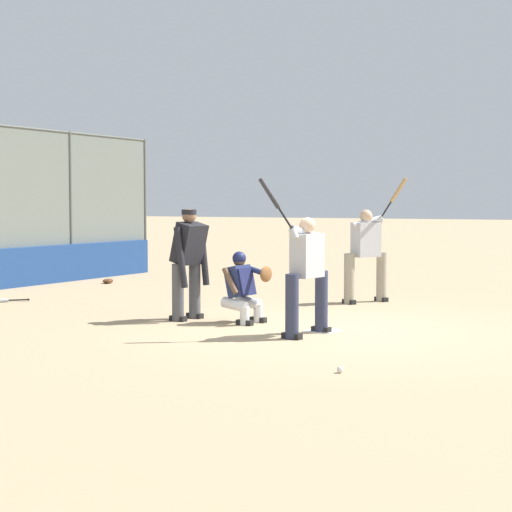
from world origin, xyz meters
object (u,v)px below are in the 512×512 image
at_px(baseball_loose, 340,370).
at_px(umpire_home, 189,260).
at_px(catcher_behind_plate, 244,286).
at_px(batter_on_deck, 366,252).
at_px(batter_at_plate, 306,271).
at_px(fielding_glove_on_dirt, 108,281).

bearing_deg(baseball_loose, umpire_home, -125.28).
relative_size(catcher_behind_plate, batter_on_deck, 0.48).
height_order(batter_at_plate, baseball_loose, batter_at_plate).
bearing_deg(baseball_loose, batter_at_plate, -145.72).
distance_m(umpire_home, fielding_glove_on_dirt, 6.49).
xyz_separation_m(batter_on_deck, fielding_glove_on_dirt, (-0.58, -6.50, -0.88)).
distance_m(batter_at_plate, umpire_home, 2.36).
relative_size(batter_on_deck, baseball_loose, 30.88).
relative_size(batter_on_deck, fielding_glove_on_dirt, 7.64).
height_order(umpire_home, fielding_glove_on_dirt, umpire_home).
xyz_separation_m(batter_at_plate, batter_on_deck, (-4.02, -0.76, 0.04)).
distance_m(umpire_home, baseball_loose, 4.69).
height_order(catcher_behind_plate, baseball_loose, catcher_behind_plate).
relative_size(fielding_glove_on_dirt, baseball_loose, 4.04).
height_order(catcher_behind_plate, umpire_home, umpire_home).
distance_m(batter_at_plate, batter_on_deck, 4.09).
height_order(catcher_behind_plate, batter_on_deck, batter_on_deck).
relative_size(umpire_home, batter_on_deck, 0.76).
height_order(batter_on_deck, baseball_loose, batter_on_deck).
relative_size(batter_at_plate, baseball_loose, 29.30).
bearing_deg(batter_at_plate, umpire_home, -95.31).
bearing_deg(batter_at_plate, fielding_glove_on_dirt, -114.96).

